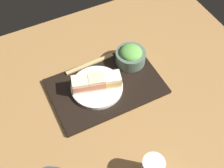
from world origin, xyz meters
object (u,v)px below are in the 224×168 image
sandwich_plate (97,87)px  sandwich_middle (96,82)px  salad_bowl (131,56)px  chopsticks_pair (90,64)px  sandwich_near (113,79)px  sandwich_far (80,84)px

sandwich_plate → sandwich_middle: 3.47cm
salad_bowl → chopsticks_pair: (15.56, -5.85, -3.22)cm
salad_bowl → sandwich_plate: bearing=19.2°
sandwich_near → chopsticks_pair: size_ratio=0.35×
sandwich_far → chopsticks_pair: bearing=-128.7°
sandwich_middle → sandwich_plate: bearing=0.0°
sandwich_middle → salad_bowl: size_ratio=0.63×
sandwich_far → sandwich_plate: bearing=164.7°
sandwich_plate → chopsticks_pair: size_ratio=0.95×
sandwich_far → salad_bowl: size_ratio=0.60×
sandwich_plate → sandwich_middle: bearing=0.0°
chopsticks_pair → sandwich_near: bearing=104.3°
sandwich_far → sandwich_middle: bearing=164.7°
sandwich_far → chopsticks_pair: sandwich_far is taller
sandwich_plate → sandwich_middle: size_ratio=2.61×
sandwich_far → salad_bowl: bearing=-169.0°
sandwich_middle → sandwich_near: bearing=164.7°
sandwich_middle → chopsticks_pair: 12.96cm
sandwich_far → salad_bowl: (-23.96, -4.64, -0.58)cm
sandwich_far → chopsticks_pair: size_ratio=0.35×
sandwich_plate → sandwich_near: size_ratio=2.72×
sandwich_middle → salad_bowl: salad_bowl is taller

